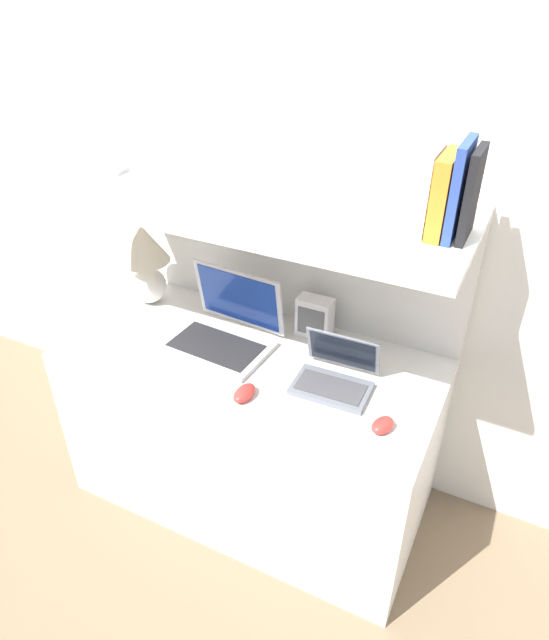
% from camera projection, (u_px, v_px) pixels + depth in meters
% --- Properties ---
extents(ground_plane, '(12.00, 12.00, 0.00)m').
position_uv_depth(ground_plane, '(214.00, 549.00, 2.19)').
color(ground_plane, '#7A664C').
extents(wall_back, '(6.00, 0.05, 2.40)m').
position_uv_depth(wall_back, '(296.00, 192.00, 2.06)').
color(wall_back, white).
rests_on(wall_back, ground_plane).
extents(desk, '(1.36, 0.63, 0.71)m').
position_uv_depth(desk, '(251.00, 430.00, 2.23)').
color(desk, white).
rests_on(desk, ground_plane).
extents(back_riser, '(1.36, 0.04, 1.25)m').
position_uv_depth(back_riser, '(289.00, 330.00, 2.34)').
color(back_riser, white).
rests_on(back_riser, ground_plane).
extents(shelf, '(1.36, 0.57, 0.03)m').
position_uv_depth(shelf, '(255.00, 203.00, 1.79)').
color(shelf, white).
rests_on(shelf, back_riser).
extents(table_lamp, '(0.20, 0.20, 0.34)m').
position_uv_depth(table_lamp, '(145.00, 258.00, 2.26)').
color(table_lamp, white).
rests_on(table_lamp, desk).
extents(laptop_large, '(0.39, 0.32, 0.26)m').
position_uv_depth(laptop_large, '(225.00, 330.00, 2.09)').
color(laptop_large, silver).
rests_on(laptop_large, desk).
extents(laptop_small, '(0.26, 0.22, 0.17)m').
position_uv_depth(laptop_small, '(335.00, 376.00, 1.89)').
color(laptop_small, slate).
rests_on(laptop_small, desk).
extents(computer_mouse, '(0.06, 0.10, 0.04)m').
position_uv_depth(computer_mouse, '(244.00, 393.00, 1.85)').
color(computer_mouse, red).
rests_on(computer_mouse, desk).
extents(second_mouse, '(0.08, 0.10, 0.04)m').
position_uv_depth(second_mouse, '(383.00, 425.00, 1.72)').
color(second_mouse, red).
rests_on(second_mouse, desk).
extents(router_box, '(0.13, 0.07, 0.16)m').
position_uv_depth(router_box, '(315.00, 317.00, 2.12)').
color(router_box, white).
rests_on(router_box, desk).
extents(book_black, '(0.02, 0.15, 0.24)m').
position_uv_depth(book_black, '(472.00, 195.00, 1.48)').
color(book_black, black).
rests_on(book_black, shelf).
extents(book_blue, '(0.02, 0.17, 0.26)m').
position_uv_depth(book_blue, '(460.00, 190.00, 1.48)').
color(book_blue, '#284293').
rests_on(book_blue, shelf).
extents(book_orange, '(0.04, 0.17, 0.22)m').
position_uv_depth(book_orange, '(444.00, 195.00, 1.51)').
color(book_orange, orange).
rests_on(book_orange, shelf).
extents(book_white, '(0.02, 0.15, 0.23)m').
position_uv_depth(book_white, '(430.00, 191.00, 1.52)').
color(book_white, silver).
rests_on(book_white, shelf).
extents(shelf_gadget, '(0.09, 0.08, 0.07)m').
position_uv_depth(shelf_gadget, '(111.00, 162.00, 1.97)').
color(shelf_gadget, '#99999E').
rests_on(shelf_gadget, shelf).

